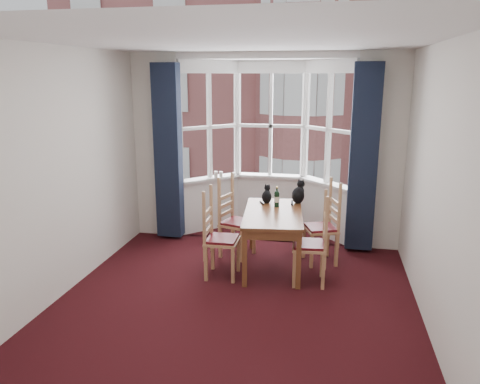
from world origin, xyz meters
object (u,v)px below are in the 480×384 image
(chair_left_near, at_px, (215,240))
(cat_left, at_px, (267,196))
(chair_right_far, at_px, (327,229))
(candle_short, at_px, (221,175))
(chair_left_far, at_px, (232,222))
(chair_right_near, at_px, (317,246))
(candle_extra, at_px, (233,175))
(candle_tall, at_px, (216,174))
(cat_right, at_px, (298,194))
(dining_table, at_px, (273,219))
(wine_bottle, at_px, (277,198))

(chair_left_near, relative_size, cat_left, 3.44)
(chair_left_near, height_order, chair_right_far, same)
(chair_left_near, xyz_separation_m, candle_short, (-0.35, 1.81, 0.45))
(chair_left_far, distance_m, chair_right_far, 1.32)
(chair_right_near, xyz_separation_m, candle_extra, (-1.41, 1.80, 0.44))
(candle_tall, bearing_deg, chair_right_far, -30.25)
(chair_left_far, relative_size, candle_extra, 11.45)
(chair_right_near, height_order, cat_right, cat_right)
(candle_tall, bearing_deg, cat_right, -31.24)
(chair_left_far, xyz_separation_m, cat_right, (0.90, 0.20, 0.41))
(dining_table, bearing_deg, cat_right, 61.24)
(wine_bottle, xyz_separation_m, candle_short, (-1.04, 1.12, 0.05))
(chair_right_near, bearing_deg, candle_short, 132.12)
(dining_table, xyz_separation_m, cat_right, (0.28, 0.52, 0.22))
(chair_left_near, relative_size, chair_left_far, 1.00)
(dining_table, height_order, chair_right_near, chair_right_near)
(chair_left_near, xyz_separation_m, wine_bottle, (0.69, 0.68, 0.40))
(chair_left_near, relative_size, cat_right, 2.73)
(chair_right_far, relative_size, candle_tall, 8.59)
(wine_bottle, distance_m, candle_extra, 1.42)
(chair_left_far, height_order, chair_right_far, same)
(chair_left_far, xyz_separation_m, candle_extra, (-0.20, 1.09, 0.44))
(dining_table, height_order, chair_left_near, chair_left_near)
(chair_right_near, distance_m, cat_right, 1.04)
(chair_right_far, bearing_deg, dining_table, -156.05)
(cat_left, distance_m, cat_right, 0.44)
(cat_left, distance_m, wine_bottle, 0.23)
(chair_left_far, distance_m, candle_short, 1.22)
(candle_tall, xyz_separation_m, candle_extra, (0.28, 0.05, -0.01))
(chair_right_far, height_order, cat_right, cat_right)
(wine_bottle, height_order, candle_tall, wine_bottle)
(cat_left, bearing_deg, wine_bottle, -46.07)
(cat_right, height_order, candle_short, cat_right)
(chair_left_near, bearing_deg, chair_right_far, 28.12)
(chair_left_near, bearing_deg, wine_bottle, 44.94)
(cat_right, xyz_separation_m, candle_tall, (-1.38, 0.84, 0.04))
(chair_right_far, xyz_separation_m, candle_extra, (-1.52, 1.10, 0.44))
(chair_right_near, bearing_deg, chair_left_near, -178.65)
(wine_bottle, bearing_deg, candle_tall, 135.53)
(chair_right_far, distance_m, candle_extra, 1.92)
(chair_left_far, height_order, chair_right_near, same)
(candle_extra, bearing_deg, chair_left_near, -85.22)
(chair_right_far, xyz_separation_m, candle_short, (-1.72, 1.08, 0.45))
(cat_right, bearing_deg, chair_left_far, -167.75)
(wine_bottle, bearing_deg, chair_left_far, 174.84)
(chair_right_near, xyz_separation_m, chair_right_far, (0.11, 0.70, 0.00))
(chair_right_near, distance_m, candle_tall, 2.47)
(cat_right, distance_m, candle_short, 1.57)
(cat_right, xyz_separation_m, wine_bottle, (-0.27, -0.25, -0.01))
(cat_left, distance_m, candle_extra, 1.19)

